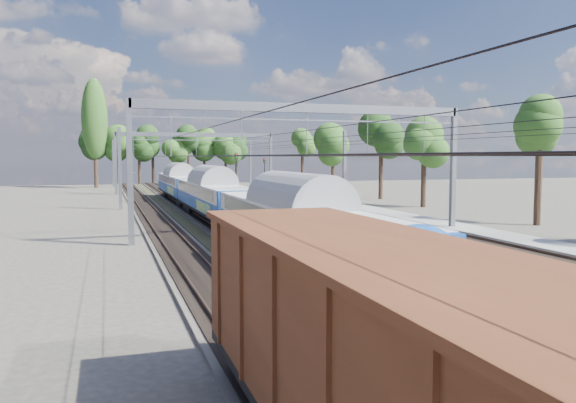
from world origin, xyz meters
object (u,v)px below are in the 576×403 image
object	(u,v)px
emu_train	(213,190)
worker	(261,197)
signal_far	(265,171)
freight_boxcar	(438,398)
signal_near	(236,170)

from	to	relation	value
emu_train	worker	distance (m)	18.98
emu_train	signal_far	xyz separation A→B (m)	(14.80, 36.85, 0.57)
emu_train	freight_boxcar	distance (m)	40.39
freight_boxcar	signal_far	distance (m)	79.37
worker	emu_train	bearing A→B (deg)	146.31
signal_far	worker	bearing A→B (deg)	-119.25
emu_train	worker	world-z (taller)	emu_train
worker	signal_near	size ratio (longest dim) A/B	0.28
freight_boxcar	signal_near	world-z (taller)	signal_near
worker	signal_far	size ratio (longest dim) A/B	0.32
freight_boxcar	emu_train	bearing A→B (deg)	83.60
worker	signal_far	distance (m)	21.13
emu_train	worker	bearing A→B (deg)	62.48
signal_near	signal_far	distance (m)	15.45
signal_near	emu_train	bearing A→B (deg)	-122.69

